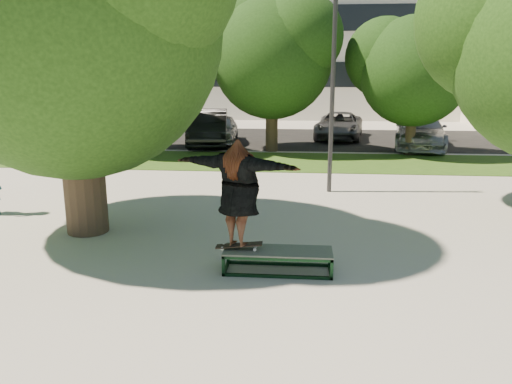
# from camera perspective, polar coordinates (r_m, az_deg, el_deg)

# --- Properties ---
(ground) EXTENTS (120.00, 120.00, 0.00)m
(ground) POSITION_cam_1_polar(r_m,az_deg,el_deg) (9.18, 3.73, -7.19)
(ground) COLOR #99968C
(ground) RESTS_ON ground
(grass_strip) EXTENTS (30.00, 4.00, 0.02)m
(grass_strip) POSITION_cam_1_polar(r_m,az_deg,el_deg) (18.39, 7.58, 3.40)
(grass_strip) COLOR #234413
(grass_strip) RESTS_ON ground
(asphalt_strip) EXTENTS (40.00, 8.00, 0.01)m
(asphalt_strip) POSITION_cam_1_polar(r_m,az_deg,el_deg) (24.79, 4.64, 6.12)
(asphalt_strip) COLOR black
(asphalt_strip) RESTS_ON ground
(tree_left) EXTENTS (6.96, 5.95, 7.12)m
(tree_left) POSITION_cam_1_polar(r_m,az_deg,el_deg) (10.71, -20.76, 19.05)
(tree_left) COLOR #38281E
(tree_left) RESTS_ON ground
(bg_tree_left) EXTENTS (5.28, 4.51, 5.77)m
(bg_tree_left) POSITION_cam_1_polar(r_m,az_deg,el_deg) (20.78, -14.34, 14.60)
(bg_tree_left) COLOR #38281E
(bg_tree_left) RESTS_ON ground
(bg_tree_mid) EXTENTS (5.76, 4.92, 6.24)m
(bg_tree_mid) POSITION_cam_1_polar(r_m,az_deg,el_deg) (20.71, 1.67, 15.79)
(bg_tree_mid) COLOR #38281E
(bg_tree_mid) RESTS_ON ground
(bg_tree_right) EXTENTS (5.04, 4.31, 5.43)m
(bg_tree_right) POSITION_cam_1_polar(r_m,az_deg,el_deg) (20.60, 17.52, 13.73)
(bg_tree_right) COLOR #38281E
(bg_tree_right) RESTS_ON ground
(lamppost) EXTENTS (0.25, 0.15, 6.11)m
(lamppost) POSITION_cam_1_polar(r_m,az_deg,el_deg) (13.60, 8.80, 13.06)
(lamppost) COLOR #2D2D30
(lamppost) RESTS_ON ground
(office_building) EXTENTS (30.00, 14.12, 16.00)m
(office_building) POSITION_cam_1_polar(r_m,az_deg,el_deg) (40.89, 2.10, 20.38)
(office_building) COLOR silver
(office_building) RESTS_ON ground
(grind_box) EXTENTS (1.80, 0.60, 0.38)m
(grind_box) POSITION_cam_1_polar(r_m,az_deg,el_deg) (8.40, 2.51, -7.84)
(grind_box) COLOR black
(grind_box) RESTS_ON ground
(skater_rig) EXTENTS (2.25, 1.31, 1.85)m
(skater_rig) POSITION_cam_1_polar(r_m,az_deg,el_deg) (8.10, -2.01, -0.13)
(skater_rig) COLOR white
(skater_rig) RESTS_ON grind_box
(car_silver_a) EXTENTS (1.75, 3.83, 1.27)m
(car_silver_a) POSITION_cam_1_polar(r_m,az_deg,el_deg) (23.28, -4.08, 7.20)
(car_silver_a) COLOR silver
(car_silver_a) RESTS_ON asphalt_strip
(car_dark) EXTENTS (2.28, 4.94, 1.57)m
(car_dark) POSITION_cam_1_polar(r_m,az_deg,el_deg) (22.59, -5.47, 7.36)
(car_dark) COLOR black
(car_dark) RESTS_ON asphalt_strip
(car_grey) EXTENTS (2.78, 4.87, 1.28)m
(car_grey) POSITION_cam_1_polar(r_m,az_deg,el_deg) (24.96, 9.46, 7.50)
(car_grey) COLOR slate
(car_grey) RESTS_ON asphalt_strip
(car_silver_b) EXTENTS (3.01, 5.35, 1.46)m
(car_silver_b) POSITION_cam_1_polar(r_m,az_deg,el_deg) (22.82, 18.28, 6.66)
(car_silver_b) COLOR #A7A7AC
(car_silver_b) RESTS_ON asphalt_strip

